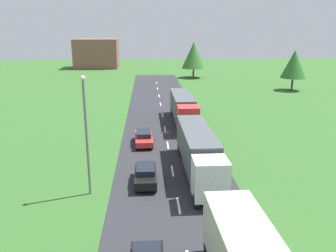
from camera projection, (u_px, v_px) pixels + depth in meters
road at (180, 213)px, 23.79m from camera, size 10.00×140.00×0.06m
lane_marking_centre at (185, 239)px, 20.90m from camera, size 0.16×122.27×0.01m
truck_second at (198, 150)px, 29.72m from camera, size 2.61×12.73×3.61m
truck_third at (183, 108)px, 45.34m from camera, size 2.57×12.56×3.55m
car_third at (146, 175)px, 28.07m from camera, size 1.75×4.14×1.43m
car_fourth at (144, 137)px, 37.50m from camera, size 2.00×4.65×1.40m
lamppost_second at (86, 131)px, 25.28m from camera, size 0.36×0.36×9.01m
tree_oak at (294, 64)px, 68.20m from camera, size 4.89×4.89×7.84m
tree_maple at (194, 55)px, 85.10m from camera, size 5.79×5.79×8.69m
distant_building at (97, 53)px, 106.23m from camera, size 12.86×9.83×8.60m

